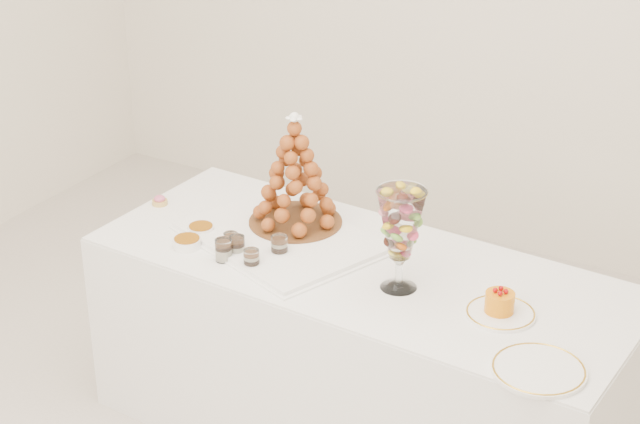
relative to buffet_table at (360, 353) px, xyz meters
The scene contains 15 objects.
buffet_table is the anchor object (origin of this frame).
lace_tray 0.48m from the buffet_table, behind, with size 0.63×0.47×0.02m, color white.
macaron_vase 0.59m from the buffet_table, 23.42° to the right, with size 0.15×0.15×0.33m.
cake_plate 0.62m from the buffet_table, ahead, with size 0.21×0.21×0.01m, color white.
spare_plate 0.84m from the buffet_table, 22.62° to the right, with size 0.26×0.26×0.01m, color white.
pink_tart 0.92m from the buffet_table, behind, with size 0.06×0.06×0.04m.
verrine_a 0.58m from the buffet_table, 161.92° to the right, with size 0.05×0.05×0.07m, color white.
verrine_b 0.56m from the buffet_table, 157.79° to the right, with size 0.05×0.05×0.07m, color white.
verrine_c 0.47m from the buffet_table, 160.89° to the right, with size 0.06×0.06×0.08m, color white.
verrine_d 0.59m from the buffet_table, 153.44° to the right, with size 0.06×0.06×0.08m, color white.
verrine_e 0.52m from the buffet_table, 144.66° to the right, with size 0.05×0.05×0.07m, color white.
ramekin_back 0.69m from the buffet_table, behind, with size 0.09×0.09×0.03m, color white.
ramekin_front 0.70m from the buffet_table, 161.63° to the right, with size 0.10×0.10×0.03m, color white.
croquembouche 0.66m from the buffet_table, 160.35° to the left, with size 0.33×0.33×0.41m.
mousse_cake 0.64m from the buffet_table, ahead, with size 0.09×0.09×0.08m.
Camera 1 is at (1.49, -2.33, 2.37)m, focal length 60.00 mm.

